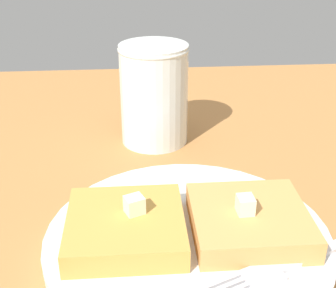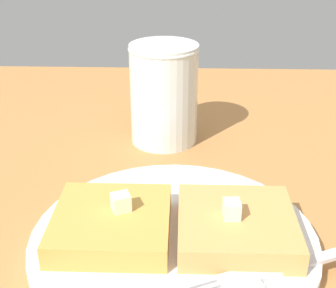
# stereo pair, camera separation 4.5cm
# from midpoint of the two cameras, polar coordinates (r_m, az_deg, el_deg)

# --- Properties ---
(table_surface) EXTENTS (1.01, 1.01, 0.03)m
(table_surface) POSITION_cam_midpoint_polar(r_m,az_deg,el_deg) (0.39, 8.51, -15.87)
(table_surface) COLOR #B0763E
(table_surface) RESTS_ON ground
(plate) EXTENTS (0.23, 0.23, 0.01)m
(plate) POSITION_cam_midpoint_polar(r_m,az_deg,el_deg) (0.39, 4.12, -11.81)
(plate) COLOR silver
(plate) RESTS_ON table_surface
(toast_slice_left) EXTENTS (0.09, 0.09, 0.02)m
(toast_slice_left) POSITION_cam_midpoint_polar(r_m,az_deg,el_deg) (0.38, -3.45, -9.78)
(toast_slice_left) COLOR gold
(toast_slice_left) RESTS_ON plate
(toast_slice_middle) EXTENTS (0.09, 0.09, 0.02)m
(toast_slice_middle) POSITION_cam_midpoint_polar(r_m,az_deg,el_deg) (0.38, 11.76, -9.86)
(toast_slice_middle) COLOR tan
(toast_slice_middle) RESTS_ON plate
(butter_pat_primary) EXTENTS (0.02, 0.02, 0.01)m
(butter_pat_primary) POSITION_cam_midpoint_polar(r_m,az_deg,el_deg) (0.37, -2.28, -7.23)
(butter_pat_primary) COLOR #F7ECCA
(butter_pat_primary) RESTS_ON toast_slice_left
(butter_pat_secondary) EXTENTS (0.01, 0.01, 0.01)m
(butter_pat_secondary) POSITION_cam_midpoint_polar(r_m,az_deg,el_deg) (0.37, 11.30, -7.92)
(butter_pat_secondary) COLOR #F3EDC8
(butter_pat_secondary) RESTS_ON toast_slice_middle
(fork) EXTENTS (0.15, 0.08, 0.00)m
(fork) POSITION_cam_midpoint_polar(r_m,az_deg,el_deg) (0.36, 15.85, -15.12)
(fork) COLOR silver
(fork) RESTS_ON plate
(syrup_jar) EXTENTS (0.08, 0.08, 0.12)m
(syrup_jar) POSITION_cam_midpoint_polar(r_m,az_deg,el_deg) (0.54, 1.91, 5.83)
(syrup_jar) COLOR #54240A
(syrup_jar) RESTS_ON table_surface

